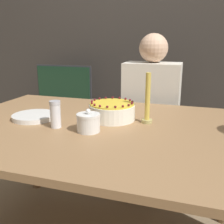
# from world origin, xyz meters

# --- Properties ---
(wall_behind) EXTENTS (8.00, 0.05, 2.60)m
(wall_behind) POSITION_xyz_m (0.00, 1.40, 1.30)
(wall_behind) COLOR #38332D
(wall_behind) RESTS_ON ground_plane
(dining_table) EXTENTS (1.53, 1.06, 0.74)m
(dining_table) POSITION_xyz_m (0.00, 0.00, 0.64)
(dining_table) COLOR #936D47
(dining_table) RESTS_ON ground_plane
(cake) EXTENTS (0.24, 0.24, 0.10)m
(cake) POSITION_xyz_m (0.05, 0.11, 0.79)
(cake) COLOR white
(cake) RESTS_ON dining_table
(sugar_bowl) EXTENTS (0.11, 0.11, 0.11)m
(sugar_bowl) POSITION_xyz_m (0.01, -0.10, 0.79)
(sugar_bowl) COLOR white
(sugar_bowl) RESTS_ON dining_table
(sugar_shaker) EXTENTS (0.05, 0.05, 0.13)m
(sugar_shaker) POSITION_xyz_m (-0.16, -0.09, 0.81)
(sugar_shaker) COLOR white
(sugar_shaker) RESTS_ON dining_table
(plate_stack) EXTENTS (0.23, 0.23, 0.02)m
(plate_stack) POSITION_xyz_m (-0.35, 0.00, 0.75)
(plate_stack) COLOR white
(plate_stack) RESTS_ON dining_table
(candle) EXTENTS (0.06, 0.06, 0.25)m
(candle) POSITION_xyz_m (0.24, 0.11, 0.84)
(candle) COLOR tan
(candle) RESTS_ON dining_table
(person_man_blue_shirt) EXTENTS (0.40, 0.34, 1.19)m
(person_man_blue_shirt) POSITION_xyz_m (0.16, 0.73, 0.52)
(person_man_blue_shirt) COLOR #473D33
(person_man_blue_shirt) RESTS_ON ground_plane
(side_cabinet) EXTENTS (0.68, 0.50, 0.56)m
(side_cabinet) POSITION_xyz_m (-0.76, 1.11, 0.28)
(side_cabinet) COLOR #382D23
(side_cabinet) RESTS_ON ground_plane
(tv_monitor) EXTENTS (0.57, 0.10, 0.36)m
(tv_monitor) POSITION_xyz_m (-0.76, 1.11, 0.74)
(tv_monitor) COLOR #2D2D33
(tv_monitor) RESTS_ON side_cabinet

